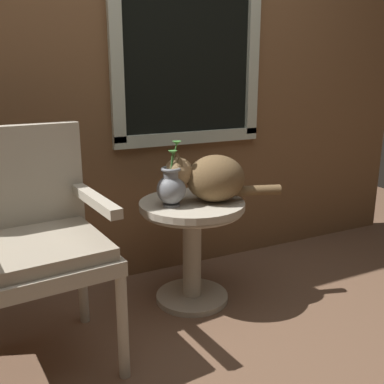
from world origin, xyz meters
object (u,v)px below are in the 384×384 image
wicker_side_table (192,231)px  wicker_chair (28,234)px  cat (212,178)px  pewter_vase_with_ivy (171,187)px

wicker_side_table → wicker_chair: 0.84m
wicker_side_table → cat: (0.09, -0.04, 0.28)m
wicker_side_table → cat: size_ratio=0.94×
cat → pewter_vase_with_ivy: pewter_vase_with_ivy is taller
wicker_side_table → pewter_vase_with_ivy: bearing=-170.1°
wicker_chair → wicker_side_table: bearing=10.5°
wicker_side_table → wicker_chair: bearing=-169.5°
pewter_vase_with_ivy → cat: bearing=-5.1°
wicker_side_table → pewter_vase_with_ivy: (-0.12, -0.02, 0.26)m
wicker_chair → cat: wicker_chair is taller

